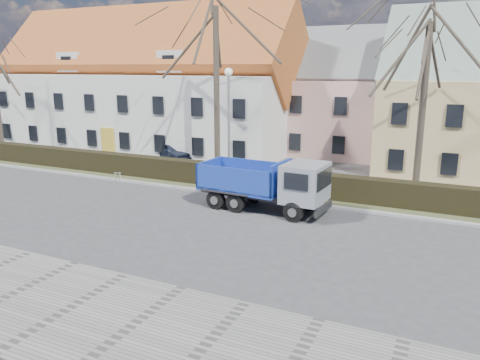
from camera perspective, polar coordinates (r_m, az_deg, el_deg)
The scene contains 13 objects.
ground at distance 22.16m, azimuth -8.53°, elevation -4.44°, with size 120.00×120.00×0.00m, color #3C3C3E.
sidewalk_near at distance 16.33m, azimuth -25.68°, elevation -12.34°, with size 80.00×5.00×0.08m, color gray.
curb_far at distance 25.92m, azimuth -2.90°, elevation -1.50°, with size 80.00×0.30×0.12m, color gray.
grass_strip at distance 27.29m, azimuth -1.31°, elevation -0.73°, with size 80.00×3.00×0.10m, color #3E4627.
hedge at distance 26.98m, azimuth -1.51°, elevation 0.41°, with size 60.00×0.90×1.30m, color black.
building_white at distance 41.72m, azimuth -11.51°, elevation 10.52°, with size 26.80×10.80×9.50m, color silver, non-canonical shape.
building_pink at distance 38.35m, azimuth 13.58°, elevation 9.04°, with size 10.80×8.80×8.00m, color #D4A296, non-canonical shape.
tree_1 at distance 29.41m, azimuth -2.90°, elevation 12.65°, with size 9.20×9.20×12.65m, color #393127, non-canonical shape.
tree_2 at distance 26.03m, azimuth 21.49°, elevation 9.80°, with size 8.00×8.00×11.00m, color #393127, non-canonical shape.
dump_truck at distance 22.73m, azimuth 2.31°, elevation -0.41°, with size 6.54×2.43×2.62m, color navy, non-canonical shape.
streetlight at distance 27.55m, azimuth -1.36°, elevation 6.56°, with size 0.54×0.54×6.86m, color #9F9F9F, non-canonical shape.
cart_frame at distance 29.68m, azimuth -15.02°, elevation 0.45°, with size 0.64×0.36×0.58m, color silver, non-canonical shape.
parked_car_a at distance 35.33m, azimuth -8.35°, elevation 3.52°, with size 1.66×4.12×1.40m, color #181E2F.
Camera 1 is at (11.87, -17.43, 6.82)m, focal length 35.00 mm.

